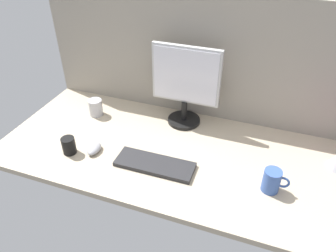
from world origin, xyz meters
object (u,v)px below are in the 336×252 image
(keyboard, at_px, (155,164))
(mug_steel, at_px, (96,107))
(monitor, at_px, (185,83))
(mouse, at_px, (94,149))
(mug_black_travel, at_px, (69,146))
(mug_ceramic_blue, at_px, (272,181))

(keyboard, xyz_separation_m, mug_steel, (-0.48, 0.29, 0.04))
(monitor, bearing_deg, mouse, -129.49)
(monitor, relative_size, mouse, 4.57)
(mug_black_travel, bearing_deg, keyboard, 6.74)
(mug_black_travel, bearing_deg, mug_ceramic_blue, 4.79)
(mug_black_travel, height_order, mug_steel, mug_steel)
(monitor, xyz_separation_m, keyboard, (-0.02, -0.40, -0.23))
(mug_ceramic_blue, bearing_deg, mug_steel, 165.19)
(mug_black_travel, bearing_deg, monitor, 45.51)
(mouse, relative_size, mug_black_travel, 1.11)
(mug_steel, bearing_deg, mug_ceramic_blue, -14.81)
(keyboard, relative_size, mug_black_travel, 4.30)
(mug_ceramic_blue, distance_m, mug_steel, 1.04)
(mouse, bearing_deg, keyboard, -0.10)
(monitor, height_order, mug_ceramic_blue, monitor)
(monitor, height_order, mug_black_travel, monitor)
(mug_black_travel, xyz_separation_m, mug_ceramic_blue, (0.95, 0.08, 0.01))
(keyboard, xyz_separation_m, mug_ceramic_blue, (0.52, 0.03, 0.04))
(keyboard, height_order, mug_ceramic_blue, mug_ceramic_blue)
(mouse, distance_m, mug_black_travel, 0.12)
(mouse, xyz_separation_m, mug_steel, (-0.16, 0.30, 0.03))
(keyboard, xyz_separation_m, mug_black_travel, (-0.43, -0.05, 0.03))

